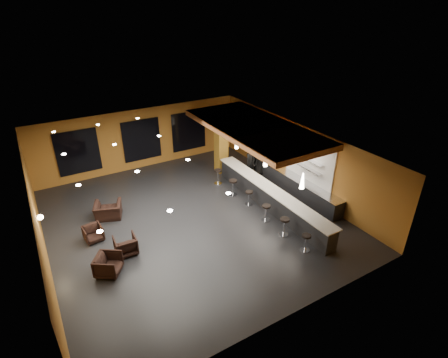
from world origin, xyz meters
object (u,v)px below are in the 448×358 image
pendant_2 (237,142)px  staff_c (260,161)px  prep_counter (295,185)px  bar_stool_3 (249,196)px  bar_stool_0 (306,241)px  armchair_b (126,245)px  armchair_d (108,211)px  bar_counter (270,198)px  column (221,143)px  bar_stool_4 (233,186)px  bar_stool_5 (218,175)px  pendant_0 (302,181)px  bar_stool_2 (266,211)px  bar_stool_1 (284,225)px  staff_a (250,163)px  staff_b (255,163)px  armchair_a (108,265)px  armchair_c (93,233)px  pendant_1 (266,159)px

pendant_2 → staff_c: pendant_2 is taller
prep_counter → bar_stool_3: 2.73m
staff_c → bar_stool_0: (-2.34, -6.39, -0.39)m
bar_stool_0 → armchair_b: bearing=150.6°
armchair_d → bar_stool_3: bearing=179.3°
bar_counter → column: size_ratio=2.29×
bar_stool_4 → bar_stool_5: bar_stool_4 is taller
pendant_0 → bar_stool_2: 2.34m
armchair_b → bar_stool_1: bar_stool_1 is taller
staff_a → armchair_d: (-7.76, 0.04, -0.56)m
staff_b → armchair_d: size_ratio=1.37×
armchair_d → prep_counter: bearing=-175.9°
bar_stool_5 → armchair_a: bearing=-149.8°
armchair_c → bar_stool_2: bar_stool_2 is taller
bar_stool_0 → bar_stool_5: bearing=91.7°
bar_counter → bar_stool_3: bearing=135.7°
staff_b → bar_counter: bearing=-95.0°
staff_c → pendant_0: bearing=-127.7°
bar_counter → armchair_d: (-6.87, 3.03, -0.12)m
armchair_d → bar_stool_4: size_ratio=1.39×
armchair_d → pendant_2: bearing=-160.2°
armchair_d → pendant_0: bearing=163.8°
pendant_2 → armchair_d: (-6.87, 0.03, -1.97)m
column → pendant_1: bearing=-90.0°
column → bar_stool_1: size_ratio=4.27×
column → armchair_d: column is taller
armchair_a → armchair_d: size_ratio=0.74×
staff_a → armchair_c: bearing=168.7°
armchair_a → bar_stool_3: size_ratio=1.18×
column → armchair_c: size_ratio=4.74×
pendant_2 → armchair_c: bearing=-170.2°
bar_stool_2 → bar_stool_5: bar_stool_5 is taller
armchair_a → bar_stool_0: bearing=-75.9°
prep_counter → bar_stool_5: bearing=135.9°
bar_counter → pendant_0: pendant_0 is taller
bar_counter → bar_stool_4: size_ratio=9.49×
armchair_d → armchair_c: bearing=74.9°
bar_counter → armchair_b: (-6.92, 0.16, -0.12)m
staff_a → bar_stool_0: (-1.63, -6.30, -0.47)m
bar_stool_2 → prep_counter: bearing=24.8°
pendant_1 → armchair_c: pendant_1 is taller
staff_b → staff_a: bearing=-144.3°
armchair_b → bar_stool_1: 6.50m
bar_stool_0 → bar_stool_2: bar_stool_2 is taller
bar_counter → prep_counter: size_ratio=1.33×
armchair_a → bar_stool_0: 7.54m
bar_stool_1 → bar_stool_5: (-0.12, 5.42, 0.01)m
staff_b → bar_stool_0: (-2.06, -6.44, -0.32)m
column → armchair_a: size_ratio=4.03×
armchair_a → bar_stool_5: (6.86, 4.00, 0.14)m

